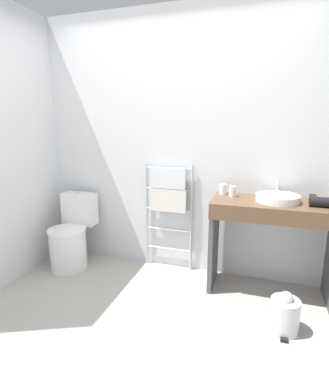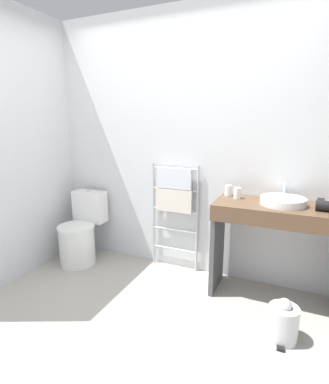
{
  "view_description": "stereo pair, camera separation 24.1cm",
  "coord_description": "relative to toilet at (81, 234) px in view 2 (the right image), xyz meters",
  "views": [
    {
      "loc": [
        0.76,
        -1.56,
        1.52
      ],
      "look_at": [
        0.03,
        0.67,
        0.97
      ],
      "focal_mm": 28.0,
      "sensor_mm": 36.0,
      "label": 1
    },
    {
      "loc": [
        0.98,
        -1.47,
        1.52
      ],
      "look_at": [
        0.03,
        0.67,
        0.97
      ],
      "focal_mm": 28.0,
      "sensor_mm": 36.0,
      "label": 2
    }
  ],
  "objects": [
    {
      "name": "ground_plane",
      "position": [
        1.12,
        -0.99,
        -0.32
      ],
      "size": [
        12.0,
        12.0,
        0.0
      ],
      "primitive_type": "plane",
      "color": "#A8A399"
    },
    {
      "name": "wall_back",
      "position": [
        1.12,
        0.39,
        0.98
      ],
      "size": [
        3.17,
        0.12,
        2.58
      ],
      "primitive_type": "cube",
      "color": "silver",
      "rests_on": "ground_plane"
    },
    {
      "name": "wall_side",
      "position": [
        -0.4,
        -0.33,
        0.98
      ],
      "size": [
        0.12,
        1.97,
        2.58
      ],
      "primitive_type": "cube",
      "color": "silver",
      "rests_on": "ground_plane"
    },
    {
      "name": "toilet",
      "position": [
        0.0,
        0.0,
        0.0
      ],
      "size": [
        0.39,
        0.54,
        0.78
      ],
      "color": "white",
      "rests_on": "ground_plane"
    },
    {
      "name": "towel_radiator",
      "position": [
        1.0,
        0.28,
        0.46
      ],
      "size": [
        0.51,
        0.06,
        1.12
      ],
      "color": "silver",
      "rests_on": "ground_plane"
    },
    {
      "name": "vanity_counter",
      "position": [
        2.01,
        0.08,
        0.28
      ],
      "size": [
        1.04,
        0.47,
        0.86
      ],
      "color": "brown",
      "rests_on": "ground_plane"
    },
    {
      "name": "sink_basin",
      "position": [
        2.03,
        0.11,
        0.58
      ],
      "size": [
        0.36,
        0.36,
        0.06
      ],
      "color": "white",
      "rests_on": "vanity_counter"
    },
    {
      "name": "faucet",
      "position": [
        2.03,
        0.28,
        0.64
      ],
      "size": [
        0.02,
        0.1,
        0.16
      ],
      "color": "silver",
      "rests_on": "vanity_counter"
    },
    {
      "name": "cup_near_wall",
      "position": [
        1.55,
        0.24,
        0.59
      ],
      "size": [
        0.07,
        0.07,
        0.1
      ],
      "color": "white",
      "rests_on": "vanity_counter"
    },
    {
      "name": "cup_near_edge",
      "position": [
        1.65,
        0.17,
        0.59
      ],
      "size": [
        0.06,
        0.06,
        0.1
      ],
      "color": "white",
      "rests_on": "vanity_counter"
    },
    {
      "name": "hair_dryer",
      "position": [
        2.36,
        0.06,
        0.58
      ],
      "size": [
        0.2,
        0.19,
        0.08
      ],
      "color": "black",
      "rests_on": "vanity_counter"
    },
    {
      "name": "trash_bin",
      "position": [
        2.12,
        -0.42,
        -0.18
      ],
      "size": [
        0.21,
        0.24,
        0.32
      ],
      "color": "silver",
      "rests_on": "ground_plane"
    }
  ]
}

